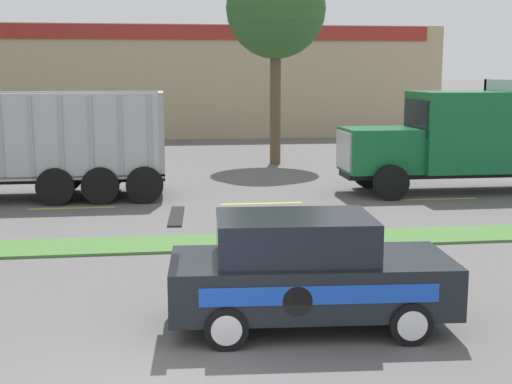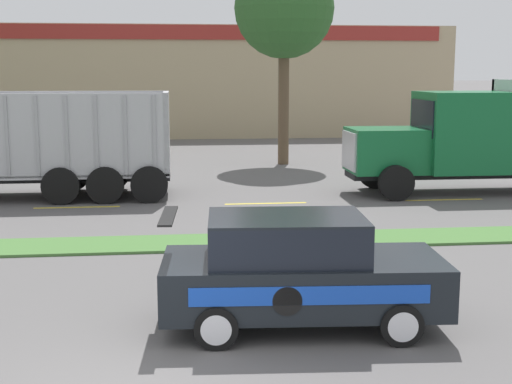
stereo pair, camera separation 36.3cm
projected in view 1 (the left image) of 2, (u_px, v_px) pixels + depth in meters
grass_verge at (157, 244)px, 15.73m from camera, size 120.00×1.52×0.06m
centre_line_4 at (72, 208)px, 20.07m from camera, size 2.40×0.14×0.01m
centre_line_5 at (262, 203)px, 20.79m from camera, size 2.40×0.14×0.01m
centre_line_6 at (438, 199)px, 21.51m from camera, size 2.40×0.14×0.01m
dump_truck_mid at (486, 140)px, 22.65m from camera, size 10.80×2.61×3.56m
rally_car at (306, 270)px, 10.63m from camera, size 4.27×2.09×1.73m
store_building_backdrop at (89, 81)px, 45.04m from camera, size 41.88×12.10×6.42m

